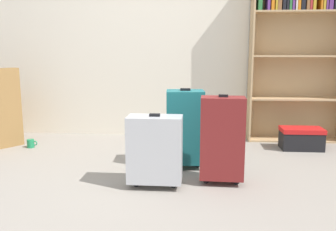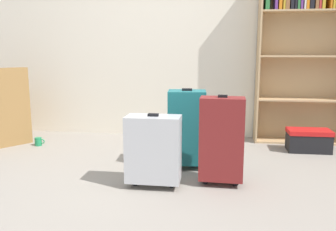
# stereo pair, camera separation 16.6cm
# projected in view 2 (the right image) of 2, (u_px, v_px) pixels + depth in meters

# --- Properties ---
(ground_plane) EXTENTS (10.02, 10.02, 0.00)m
(ground_plane) POSITION_uv_depth(u_px,v_px,m) (131.00, 193.00, 2.80)
(ground_plane) COLOR gray
(back_wall) EXTENTS (5.73, 0.10, 2.60)m
(back_wall) POSITION_uv_depth(u_px,v_px,m) (166.00, 34.00, 4.54)
(back_wall) COLOR beige
(back_wall) RESTS_ON ground
(bookshelf) EXTENTS (1.12, 0.28, 2.04)m
(bookshelf) POSITION_uv_depth(u_px,v_px,m) (308.00, 36.00, 4.16)
(bookshelf) COLOR tan
(bookshelf) RESTS_ON ground
(mug) EXTENTS (0.12, 0.08, 0.10)m
(mug) POSITION_uv_depth(u_px,v_px,m) (38.00, 142.00, 4.18)
(mug) COLOR #1E7F4C
(mug) RESTS_ON ground
(storage_box) EXTENTS (0.46, 0.27, 0.24)m
(storage_box) POSITION_uv_depth(u_px,v_px,m) (309.00, 140.00, 3.93)
(storage_box) COLOR black
(storage_box) RESTS_ON ground
(suitcase_silver) EXTENTS (0.44, 0.24, 0.60)m
(suitcase_silver) POSITION_uv_depth(u_px,v_px,m) (153.00, 149.00, 2.88)
(suitcase_silver) COLOR #B7BABF
(suitcase_silver) RESTS_ON ground
(suitcase_dark_red) EXTENTS (0.36, 0.22, 0.75)m
(suitcase_dark_red) POSITION_uv_depth(u_px,v_px,m) (222.00, 139.00, 2.91)
(suitcase_dark_red) COLOR maroon
(suitcase_dark_red) RESTS_ON ground
(suitcase_teal) EXTENTS (0.36, 0.28, 0.75)m
(suitcase_teal) POSITION_uv_depth(u_px,v_px,m) (187.00, 127.00, 3.35)
(suitcase_teal) COLOR #19666B
(suitcase_teal) RESTS_ON ground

